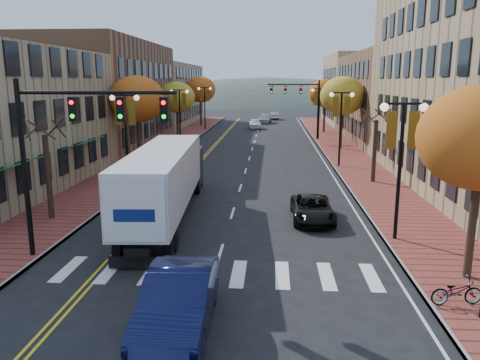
% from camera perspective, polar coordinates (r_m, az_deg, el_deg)
% --- Properties ---
extents(ground, '(200.00, 200.00, 0.00)m').
position_cam_1_polar(ground, '(15.74, -4.11, -14.13)').
color(ground, black).
rests_on(ground, ground).
extents(sidewalk_left, '(4.00, 85.00, 0.15)m').
position_cam_1_polar(sidewalk_left, '(48.27, -9.33, 3.69)').
color(sidewalk_left, brown).
rests_on(sidewalk_left, ground).
extents(sidewalk_right, '(4.00, 85.00, 0.15)m').
position_cam_1_polar(sidewalk_right, '(47.49, 12.36, 3.44)').
color(sidewalk_right, brown).
rests_on(sidewalk_right, ground).
extents(building_left_mid, '(12.00, 24.00, 11.00)m').
position_cam_1_polar(building_left_mid, '(53.51, -17.16, 9.96)').
color(building_left_mid, brown).
rests_on(building_left_mid, ground).
extents(building_left_far, '(12.00, 26.00, 9.50)m').
position_cam_1_polar(building_left_far, '(77.40, -10.45, 10.21)').
color(building_left_far, '#9E8966').
rests_on(building_left_far, ground).
extents(building_right_mid, '(15.00, 24.00, 10.00)m').
position_cam_1_polar(building_right_mid, '(58.37, 20.62, 9.37)').
color(building_right_mid, brown).
rests_on(building_right_mid, ground).
extents(building_right_far, '(15.00, 20.00, 11.00)m').
position_cam_1_polar(building_right_far, '(79.71, 16.16, 10.52)').
color(building_right_far, '#9E8966').
rests_on(building_right_far, ground).
extents(tree_left_a, '(0.28, 0.28, 4.20)m').
position_cam_1_polar(tree_left_a, '(25.05, -22.32, 0.34)').
color(tree_left_a, '#382619').
rests_on(tree_left_a, sidewalk_left).
extents(tree_left_b, '(4.48, 4.48, 7.21)m').
position_cam_1_polar(tree_left_b, '(39.59, -12.43, 9.59)').
color(tree_left_b, '#382619').
rests_on(tree_left_b, sidewalk_left).
extents(tree_left_c, '(4.16, 4.16, 6.69)m').
position_cam_1_polar(tree_left_c, '(55.14, -7.72, 9.96)').
color(tree_left_c, '#382619').
rests_on(tree_left_c, sidewalk_left).
extents(tree_left_d, '(4.61, 4.61, 7.42)m').
position_cam_1_polar(tree_left_d, '(72.84, -4.84, 10.93)').
color(tree_left_d, '#382619').
rests_on(tree_left_d, sidewalk_left).
extents(tree_right_b, '(0.28, 0.28, 4.20)m').
position_cam_1_polar(tree_right_b, '(33.06, 16.07, 3.41)').
color(tree_right_b, '#382619').
rests_on(tree_right_b, sidewalk_right).
extents(tree_right_c, '(4.48, 4.48, 7.21)m').
position_cam_1_polar(tree_right_c, '(48.50, 12.39, 9.99)').
color(tree_right_c, '#382619').
rests_on(tree_right_c, sidewalk_right).
extents(tree_right_d, '(4.35, 4.35, 7.00)m').
position_cam_1_polar(tree_right_d, '(64.38, 10.34, 10.36)').
color(tree_right_d, '#382619').
rests_on(tree_right_d, sidewalk_right).
extents(lamp_left_b, '(1.96, 0.36, 6.05)m').
position_cam_1_polar(lamp_left_b, '(31.58, -13.77, 6.89)').
color(lamp_left_b, black).
rests_on(lamp_left_b, ground).
extents(lamp_left_c, '(1.96, 0.36, 6.05)m').
position_cam_1_polar(lamp_left_c, '(49.00, -7.37, 8.83)').
color(lamp_left_c, black).
rests_on(lamp_left_c, ground).
extents(lamp_left_d, '(1.96, 0.36, 6.05)m').
position_cam_1_polar(lamp_left_d, '(66.72, -4.32, 9.72)').
color(lamp_left_d, black).
rests_on(lamp_left_d, ground).
extents(lamp_right_a, '(1.96, 0.36, 6.05)m').
position_cam_1_polar(lamp_right_a, '(20.87, 19.08, 4.10)').
color(lamp_right_a, black).
rests_on(lamp_right_a, ground).
extents(lamp_right_b, '(1.96, 0.36, 6.05)m').
position_cam_1_polar(lamp_right_b, '(38.46, 12.21, 7.82)').
color(lamp_right_b, black).
rests_on(lamp_right_b, ground).
extents(lamp_right_c, '(1.96, 0.36, 6.05)m').
position_cam_1_polar(lamp_right_c, '(56.31, 9.64, 9.17)').
color(lamp_right_c, black).
rests_on(lamp_right_c, ground).
extents(traffic_mast_near, '(6.10, 0.35, 7.00)m').
position_cam_1_polar(traffic_mast_near, '(18.69, -19.95, 5.14)').
color(traffic_mast_near, black).
rests_on(traffic_mast_near, ground).
extents(traffic_mast_far, '(6.10, 0.34, 7.00)m').
position_cam_1_polar(traffic_mast_far, '(56.12, 7.58, 9.86)').
color(traffic_mast_far, black).
rests_on(traffic_mast_far, ground).
extents(semi_truck, '(3.28, 15.02, 3.73)m').
position_cam_1_polar(semi_truck, '(24.05, -8.86, 0.48)').
color(semi_truck, black).
rests_on(semi_truck, ground).
extents(navy_sedan, '(1.93, 5.26, 1.72)m').
position_cam_1_polar(navy_sedan, '(13.68, -7.51, -14.43)').
color(navy_sedan, black).
rests_on(navy_sedan, ground).
extents(black_suv, '(2.11, 4.44, 1.22)m').
position_cam_1_polar(black_suv, '(23.85, 8.82, -3.49)').
color(black_suv, black).
rests_on(black_suv, ground).
extents(car_far_white, '(2.13, 4.50, 1.49)m').
position_cam_1_polar(car_far_white, '(69.22, 1.86, 6.88)').
color(car_far_white, white).
rests_on(car_far_white, ground).
extents(car_far_silver, '(2.68, 5.39, 1.50)m').
position_cam_1_polar(car_far_silver, '(78.54, 2.99, 7.49)').
color(car_far_silver, '#A5A5AD').
rests_on(car_far_silver, ground).
extents(car_far_oncoming, '(1.54, 4.08, 1.33)m').
position_cam_1_polar(car_far_oncoming, '(86.33, 4.25, 7.82)').
color(car_far_oncoming, '#B5B5BD').
rests_on(car_far_oncoming, ground).
extents(bicycle, '(1.69, 0.80, 0.85)m').
position_cam_1_polar(bicycle, '(16.22, 24.90, -12.23)').
color(bicycle, gray).
rests_on(bicycle, sidewalk_right).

